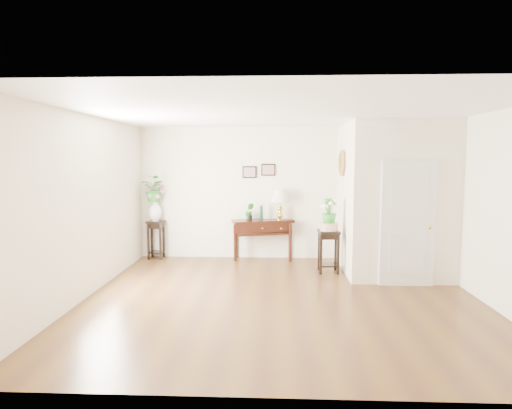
# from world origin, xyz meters

# --- Properties ---
(floor) EXTENTS (6.00, 5.50, 0.02)m
(floor) POSITION_xyz_m (0.00, 0.00, 0.00)
(floor) COLOR #583A18
(floor) RESTS_ON ground
(ceiling) EXTENTS (6.00, 5.50, 0.02)m
(ceiling) POSITION_xyz_m (0.00, 0.00, 2.80)
(ceiling) COLOR white
(ceiling) RESTS_ON ground
(wall_back) EXTENTS (6.00, 0.02, 2.80)m
(wall_back) POSITION_xyz_m (0.00, 2.75, 1.40)
(wall_back) COLOR beige
(wall_back) RESTS_ON ground
(wall_front) EXTENTS (6.00, 0.02, 2.80)m
(wall_front) POSITION_xyz_m (0.00, -2.75, 1.40)
(wall_front) COLOR beige
(wall_front) RESTS_ON ground
(wall_left) EXTENTS (0.02, 5.50, 2.80)m
(wall_left) POSITION_xyz_m (-3.00, 0.00, 1.40)
(wall_left) COLOR beige
(wall_left) RESTS_ON ground
(wall_right) EXTENTS (0.02, 5.50, 2.80)m
(wall_right) POSITION_xyz_m (3.00, 0.00, 1.40)
(wall_right) COLOR beige
(wall_right) RESTS_ON ground
(partition) EXTENTS (1.80, 1.95, 2.80)m
(partition) POSITION_xyz_m (2.10, 1.77, 1.40)
(partition) COLOR beige
(partition) RESTS_ON floor
(door) EXTENTS (0.90, 0.05, 2.10)m
(door) POSITION_xyz_m (2.10, 0.78, 1.05)
(door) COLOR silver
(door) RESTS_ON floor
(art_print_left) EXTENTS (0.30, 0.02, 0.25)m
(art_print_left) POSITION_xyz_m (-0.65, 2.73, 1.85)
(art_print_left) COLOR black
(art_print_left) RESTS_ON wall_back
(art_print_right) EXTENTS (0.30, 0.02, 0.25)m
(art_print_right) POSITION_xyz_m (-0.25, 2.73, 1.90)
(art_print_right) COLOR black
(art_print_right) RESTS_ON wall_back
(wall_ornament) EXTENTS (0.07, 0.51, 0.51)m
(wall_ornament) POSITION_xyz_m (1.16, 1.90, 2.05)
(wall_ornament) COLOR #A97D3A
(wall_ornament) RESTS_ON partition
(console_table) EXTENTS (1.34, 0.75, 0.85)m
(console_table) POSITION_xyz_m (-0.36, 2.57, 0.43)
(console_table) COLOR black
(console_table) RESTS_ON floor
(table_lamp) EXTENTS (0.43, 0.43, 0.65)m
(table_lamp) POSITION_xyz_m (0.00, 2.57, 1.20)
(table_lamp) COLOR gold
(table_lamp) RESTS_ON console_table
(green_vase) EXTENTS (0.08, 0.08, 0.30)m
(green_vase) POSITION_xyz_m (-0.39, 2.57, 1.02)
(green_vase) COLOR #0D3521
(green_vase) RESTS_ON console_table
(potted_plant) EXTENTS (0.19, 0.15, 0.34)m
(potted_plant) POSITION_xyz_m (-0.64, 2.57, 1.02)
(potted_plant) COLOR #2A8427
(potted_plant) RESTS_ON console_table
(plant_stand_a) EXTENTS (0.39, 0.39, 0.82)m
(plant_stand_a) POSITION_xyz_m (-2.65, 2.57, 0.41)
(plant_stand_a) COLOR black
(plant_stand_a) RESTS_ON floor
(porcelain_vase) EXTENTS (0.32, 0.32, 0.45)m
(porcelain_vase) POSITION_xyz_m (-2.65, 2.57, 1.04)
(porcelain_vase) COLOR white
(porcelain_vase) RESTS_ON plant_stand_a
(lily_arrangement) EXTENTS (0.65, 0.62, 0.58)m
(lily_arrangement) POSITION_xyz_m (-2.65, 2.57, 1.51)
(lily_arrangement) COLOR #2A8427
(lily_arrangement) RESTS_ON porcelain_vase
(plant_stand_b) EXTENTS (0.40, 0.40, 0.80)m
(plant_stand_b) POSITION_xyz_m (0.90, 1.58, 0.40)
(plant_stand_b) COLOR black
(plant_stand_b) RESTS_ON floor
(ceramic_bowl) EXTENTS (0.37, 0.37, 0.15)m
(ceramic_bowl) POSITION_xyz_m (0.90, 1.58, 0.88)
(ceramic_bowl) COLOR beige
(ceramic_bowl) RESTS_ON plant_stand_b
(narcissus) EXTENTS (0.31, 0.31, 0.48)m
(narcissus) POSITION_xyz_m (0.90, 1.58, 1.16)
(narcissus) COLOR #2A8427
(narcissus) RESTS_ON ceramic_bowl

